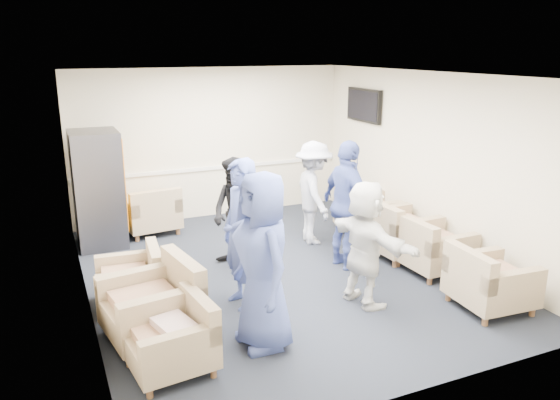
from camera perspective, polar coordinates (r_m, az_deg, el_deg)
name	(u,v)px	position (r m, az deg, el deg)	size (l,w,h in m)	color
floor	(278,273)	(7.67, -0.18, -7.62)	(6.00, 6.00, 0.00)	black
ceiling	(278,75)	(7.05, -0.20, 12.97)	(6.00, 6.00, 0.00)	silver
back_wall	(212,143)	(10.01, -7.15, 5.88)	(5.00, 0.02, 2.70)	beige
front_wall	(421,254)	(4.77, 14.51, -5.53)	(5.00, 0.02, 2.70)	beige
left_wall	(79,199)	(6.68, -20.25, 0.07)	(0.02, 6.00, 2.70)	beige
right_wall	(430,163)	(8.53, 15.40, 3.74)	(0.02, 6.00, 2.70)	beige
chair_rail	(213,168)	(10.07, -7.03, 3.34)	(4.98, 0.04, 0.06)	silver
tv	(364,105)	(9.84, 8.76, 9.75)	(0.10, 1.00, 0.58)	black
armchair_left_near	(175,341)	(5.52, -10.93, -14.25)	(0.85, 0.85, 0.61)	#937D5F
armchair_left_mid	(157,307)	(6.07, -12.74, -10.82)	(1.05, 1.05, 0.73)	#937D5F
armchair_left_far	(134,281)	(6.91, -15.05, -8.17)	(0.82, 0.82, 0.61)	#937D5F
armchair_right_near	(487,283)	(7.00, 20.85, -8.13)	(0.89, 0.89, 0.66)	#937D5F
armchair_right_midnear	(431,249)	(7.87, 15.48, -4.95)	(0.86, 0.86, 0.67)	#937D5F
armchair_right_midfar	(397,232)	(8.36, 12.15, -3.34)	(0.93, 0.93, 0.72)	#937D5F
armchair_right_far	(364,215)	(9.16, 8.80, -1.51)	(1.01, 1.01, 0.71)	#937D5F
armchair_corner	(151,214)	(9.40, -13.28, -1.39)	(0.95, 0.95, 0.69)	#937D5F
vending_machine	(98,189)	(8.94, -18.45, 1.11)	(0.74, 0.86, 1.81)	#4F4F57
backpack	(163,285)	(6.81, -12.18, -8.70)	(0.35, 0.29, 0.51)	black
pillow	(174,326)	(5.44, -11.04, -12.83)	(0.41, 0.31, 0.12)	beige
person_front_left	(263,261)	(5.58, -1.81, -6.39)	(0.92, 0.60, 1.87)	#42549F
person_mid_left	(241,234)	(6.46, -4.08, -3.58)	(0.66, 0.43, 1.82)	#42549F
person_back_left	(237,214)	(7.61, -4.55, -1.49)	(0.77, 0.60, 1.59)	black
person_back_right	(314,193)	(8.61, 3.54, 0.74)	(1.06, 0.61, 1.64)	white
person_mid_right	(347,205)	(7.65, 7.03, -0.55)	(1.07, 0.44, 1.82)	#42549F
person_front_right	(365,243)	(6.61, 8.90, -4.51)	(1.43, 0.46, 1.55)	silver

